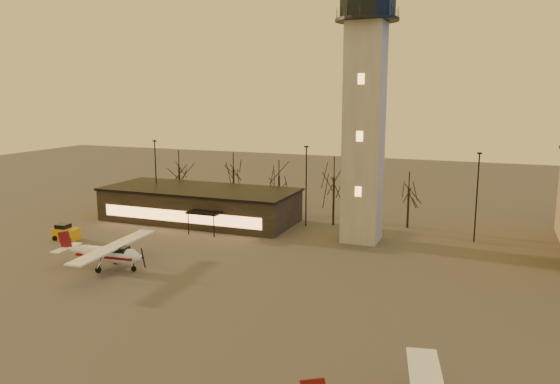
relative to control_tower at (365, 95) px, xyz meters
name	(u,v)px	position (x,y,z in m)	size (l,w,h in m)	color
ground	(252,358)	(0.00, -30.00, -16.33)	(220.00, 220.00, 0.00)	#454240
control_tower	(365,95)	(0.00, 0.00, 0.00)	(6.80, 6.80, 32.60)	gray
terminal	(200,204)	(-21.99, 1.98, -14.17)	(25.40, 12.20, 4.30)	black
light_poles	(369,193)	(0.50, 1.00, -10.92)	(58.50, 12.25, 10.14)	black
tree_row	(279,172)	(-13.70, 9.16, -10.39)	(37.20, 9.20, 8.80)	black
cessna_rear	(111,257)	(-19.86, -18.74, -15.16)	(9.81, 12.38, 3.40)	white
service_cart	(66,234)	(-31.54, -12.00, -15.64)	(2.92, 1.94, 1.80)	orange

